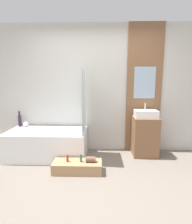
% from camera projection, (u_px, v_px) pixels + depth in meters
% --- Properties ---
extents(ground_plane, '(12.00, 12.00, 0.00)m').
position_uv_depth(ground_plane, '(93.00, 194.00, 2.31)').
color(ground_plane, slate).
extents(wall_tiled_back, '(4.20, 0.06, 2.60)m').
position_uv_depth(wall_tiled_back, '(96.00, 89.00, 3.64)').
color(wall_tiled_back, beige).
rests_on(wall_tiled_back, ground_plane).
extents(wall_wood_accent, '(0.70, 0.04, 2.60)m').
position_uv_depth(wall_wood_accent, '(144.00, 89.00, 3.56)').
color(wall_wood_accent, brown).
rests_on(wall_wood_accent, ground_plane).
extents(bathtub, '(1.50, 0.77, 0.53)m').
position_uv_depth(bathtub, '(48.00, 144.00, 3.41)').
color(bathtub, white).
rests_on(bathtub, ground_plane).
extents(glass_shower_screen, '(0.01, 0.64, 1.16)m').
position_uv_depth(glass_shower_screen, '(84.00, 101.00, 3.20)').
color(glass_shower_screen, silver).
rests_on(glass_shower_screen, bathtub).
extents(wooden_step_bench, '(0.80, 0.31, 0.18)m').
position_uv_depth(wooden_step_bench, '(77.00, 167.00, 2.86)').
color(wooden_step_bench, '#A87F56').
rests_on(wooden_step_bench, ground_plane).
extents(vanity_cabinet, '(0.48, 0.44, 0.77)m').
position_uv_depth(vanity_cabinet, '(145.00, 136.00, 3.48)').
color(vanity_cabinet, brown).
rests_on(vanity_cabinet, ground_plane).
extents(sink, '(0.43, 0.31, 0.27)m').
position_uv_depth(sink, '(146.00, 114.00, 3.41)').
color(sink, white).
rests_on(sink, vanity_cabinet).
extents(vase_tall_dark, '(0.07, 0.07, 0.33)m').
position_uv_depth(vase_tall_dark, '(20.00, 120.00, 3.66)').
color(vase_tall_dark, '#2D1E33').
rests_on(vase_tall_dark, bathtub).
extents(vase_round_light, '(0.11, 0.11, 0.11)m').
position_uv_depth(vase_round_light, '(26.00, 124.00, 3.65)').
color(vase_round_light, white).
rests_on(vase_round_light, bathtub).
extents(bottle_soap_primary, '(0.04, 0.04, 0.11)m').
position_uv_depth(bottle_soap_primary, '(68.00, 159.00, 2.84)').
color(bottle_soap_primary, red).
rests_on(bottle_soap_primary, wooden_step_bench).
extents(bottle_soap_secondary, '(0.04, 0.04, 0.12)m').
position_uv_depth(bottle_soap_secondary, '(81.00, 159.00, 2.83)').
color(bottle_soap_secondary, '#38704C').
rests_on(bottle_soap_secondary, wooden_step_bench).
extents(towel_roll, '(0.16, 0.09, 0.09)m').
position_uv_depth(towel_roll, '(91.00, 159.00, 2.83)').
color(towel_roll, brown).
rests_on(towel_roll, wooden_step_bench).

